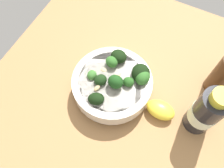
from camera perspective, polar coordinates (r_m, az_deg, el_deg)
ground_plane at (r=66.64cm, az=2.79°, el=0.22°), size 68.91×68.91×4.84cm
bowl_of_broccoli at (r=59.18cm, az=0.37°, el=0.21°), size 20.16×20.16×10.20cm
lemon_wedge at (r=60.05cm, az=11.82°, el=-6.22°), size 5.06×7.55×3.76cm
bottle_tall at (r=56.69cm, az=22.01°, el=-6.41°), size 6.59×6.59×16.90cm
bottle_short at (r=63.48cm, az=25.60°, el=2.21°), size 5.11×5.11×15.15cm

